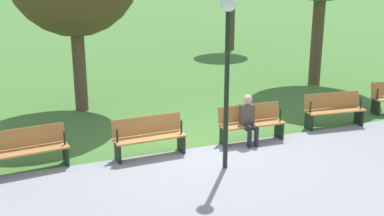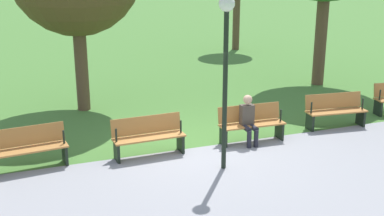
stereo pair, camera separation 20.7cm
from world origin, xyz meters
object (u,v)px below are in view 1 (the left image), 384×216
Objects in this scene: bench_3 at (334,109)px; bench_4 at (251,123)px; bench_5 at (149,136)px; bench_6 at (28,149)px; person_seated at (249,118)px; lamp_post at (227,50)px.

bench_3 and bench_4 have the same top height.
bench_5 is at bearing 1.99° from bench_4.
bench_4 is 0.99× the size of bench_6.
lamp_post reaches higher than person_seated.
bench_3 is at bearing 174.03° from bench_6.
bench_5 is (2.59, 0.00, 0.00)m from bench_4.
lamp_post is at bearing 46.44° from person_seated.
bench_5 is at bearing 7.96° from bench_3.
bench_4 is (2.58, 0.18, 0.00)m from bench_3.
lamp_post is at bearing 46.20° from bench_4.
bench_4 is at bearing 178.01° from bench_5.
person_seated is at bearing 44.28° from bench_4.
lamp_post is at bearing 133.80° from bench_5.
bench_5 and bench_6 have the same top height.
lamp_post is (1.14, 1.12, 1.90)m from person_seated.
bench_4 and bench_6 have the same top height.
lamp_post is at bearing 26.33° from bench_3.
bench_4 is at bearing 172.04° from bench_6.
lamp_post is (-3.88, 1.44, 2.07)m from bench_6.
bench_4 is 0.46× the size of lamp_post.
bench_3 is 5.17m from bench_5.
bench_4 is 1.00× the size of bench_5.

